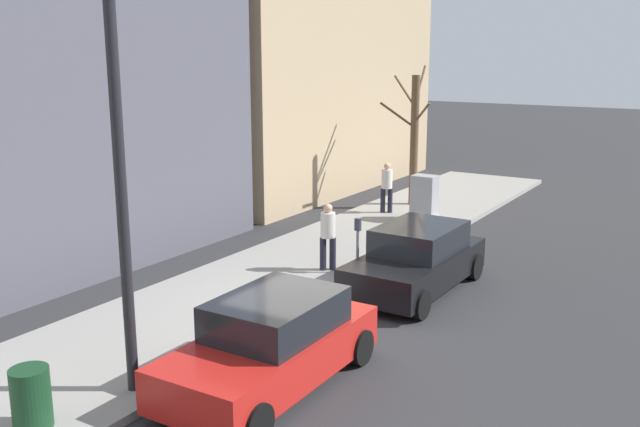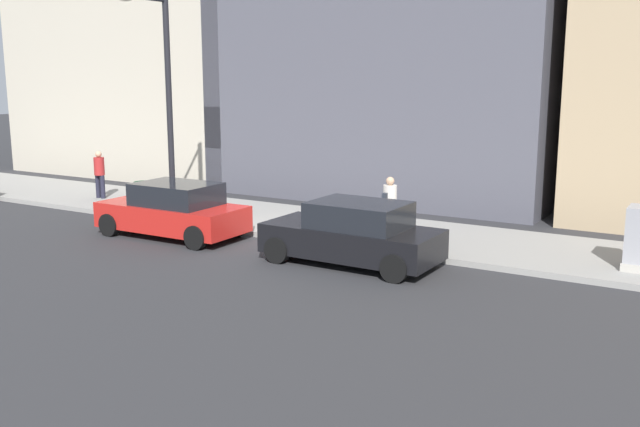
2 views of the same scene
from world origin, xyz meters
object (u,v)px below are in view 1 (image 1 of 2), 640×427
Objects in this scene: trash_bin at (31,398)px; pedestrian_near_meter at (387,185)px; bare_tree at (414,136)px; parked_car_red at (272,344)px; utility_box at (424,198)px; parked_car_black at (416,260)px; parking_meter at (358,239)px; pedestrian_midblock at (328,233)px; streetlamp at (131,150)px.

pedestrian_near_meter is (1.87, -15.01, 0.49)m from trash_bin.
bare_tree is at bearing -84.10° from trash_bin.
utility_box is (2.39, -11.61, 0.11)m from parked_car_red.
parked_car_black reaches higher than trash_bin.
parking_meter is at bearing -1.20° from parked_car_black.
pedestrian_near_meter reaches higher than utility_box.
pedestrian_near_meter is 1.00× the size of pedestrian_midblock.
bare_tree reaches higher than parked_car_red.
pedestrian_midblock reaches higher than parked_car_red.
pedestrian_midblock is at bearing 4.25° from parked_car_black.
trash_bin is (2.02, 8.76, -0.14)m from parked_car_black.
utility_box is at bearing 123.30° from bare_tree.
streetlamp is 7.22× the size of trash_bin.
streetlamp reaches higher than pedestrian_midblock.
parking_meter is 0.75m from pedestrian_midblock.
parked_car_black is 5.66m from parked_car_red.
parking_meter is 6.62m from pedestrian_near_meter.
utility_box is (2.42, -5.94, 0.11)m from parked_car_black.
bare_tree is 16.93m from trash_bin.
parked_car_black is 2.54× the size of pedestrian_midblock.
bare_tree is at bearing -81.19° from streetlamp.
utility_box is at bearing -78.75° from parked_car_red.
pedestrian_near_meter reaches higher than parked_car_red.
streetlamp is at bearing -111.60° from pedestrian_near_meter.
pedestrian_near_meter is (2.49, -13.41, -2.93)m from streetlamp.
utility_box is 0.86× the size of pedestrian_near_meter.
trash_bin is at bearing 77.79° from parked_car_black.
bare_tree is at bearing -74.61° from parking_meter.
pedestrian_midblock reaches higher than trash_bin.
parking_meter is at bearing -101.56° from pedestrian_near_meter.
parked_car_black is 3.13× the size of parking_meter.
bare_tree is at bearing 53.05° from pedestrian_near_meter.
streetlamp reaches higher than utility_box.
pedestrian_midblock is (-1.46, 8.10, -1.44)m from bare_tree.
pedestrian_midblock is (2.27, -5.53, 0.35)m from parked_car_red.
bare_tree is (3.72, -13.63, 1.79)m from parked_car_red.
pedestrian_midblock is (-1.60, 6.39, 0.00)m from pedestrian_near_meter.
streetlamp is at bearing 94.44° from utility_box.
pedestrian_midblock is (0.27, -8.62, 0.49)m from trash_bin.
utility_box is at bearing -128.94° from pedestrian_midblock.
parked_car_black is 2.32m from pedestrian_midblock.
parked_car_red is 14.24m from bare_tree.
trash_bin is at bearing 95.90° from bare_tree.
pedestrian_midblock is at bearing -88.20° from trash_bin.
parked_car_red is 3.86m from streetlamp.
parking_meter is 8.35m from bare_tree.
bare_tree is 5.27× the size of trash_bin.
streetlamp is 3.92× the size of pedestrian_near_meter.
parked_car_black is 7.37m from pedestrian_near_meter.
bare_tree is (2.34, -15.13, -1.49)m from streetlamp.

